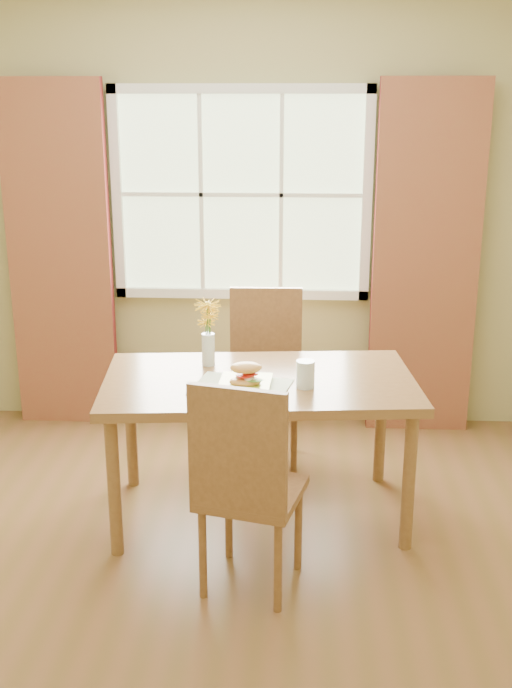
{
  "coord_description": "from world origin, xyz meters",
  "views": [
    {
      "loc": [
        0.37,
        -3.18,
        2.1
      ],
      "look_at": [
        0.17,
        0.53,
        0.94
      ],
      "focal_mm": 42.0,
      "sensor_mm": 36.0,
      "label": 1
    }
  ],
  "objects_px": {
    "dining_table": "(259,393)",
    "croissant_sandwich": "(246,374)",
    "chair_near": "(246,480)",
    "flower_vase": "(208,325)",
    "chair_far": "(265,368)",
    "water_glass": "(305,375)"
  },
  "relations": [
    {
      "from": "chair_near",
      "to": "chair_far",
      "type": "height_order",
      "value": "chair_far"
    },
    {
      "from": "chair_near",
      "to": "chair_far",
      "type": "relative_size",
      "value": 0.98
    },
    {
      "from": "chair_near",
      "to": "flower_vase",
      "type": "height_order",
      "value": "flower_vase"
    },
    {
      "from": "chair_far",
      "to": "flower_vase",
      "type": "distance_m",
      "value": 0.71
    },
    {
      "from": "croissant_sandwich",
      "to": "water_glass",
      "type": "relative_size",
      "value": 1.27
    },
    {
      "from": "water_glass",
      "to": "flower_vase",
      "type": "xyz_separation_m",
      "value": [
        -0.5,
        0.31,
        0.15
      ]
    },
    {
      "from": "chair_near",
      "to": "dining_table",
      "type": "bearing_deg",
      "value": 102.59
    },
    {
      "from": "chair_far",
      "to": "croissant_sandwich",
      "type": "distance_m",
      "value": 0.9
    },
    {
      "from": "dining_table",
      "to": "flower_vase",
      "type": "xyz_separation_m",
      "value": [
        -0.27,
        0.2,
        0.3
      ]
    },
    {
      "from": "dining_table",
      "to": "chair_near",
      "type": "xyz_separation_m",
      "value": [
        -0.02,
        -0.7,
        -0.13
      ]
    },
    {
      "from": "water_glass",
      "to": "dining_table",
      "type": "bearing_deg",
      "value": 153.93
    },
    {
      "from": "chair_near",
      "to": "croissant_sandwich",
      "type": "bearing_deg",
      "value": 107.96
    },
    {
      "from": "dining_table",
      "to": "chair_near",
      "type": "bearing_deg",
      "value": -97.1
    },
    {
      "from": "chair_near",
      "to": "flower_vase",
      "type": "distance_m",
      "value": 1.02
    },
    {
      "from": "croissant_sandwich",
      "to": "chair_near",
      "type": "bearing_deg",
      "value": -94.97
    },
    {
      "from": "chair_near",
      "to": "croissant_sandwich",
      "type": "relative_size",
      "value": 5.87
    },
    {
      "from": "dining_table",
      "to": "water_glass",
      "type": "height_order",
      "value": "water_glass"
    },
    {
      "from": "flower_vase",
      "to": "dining_table",
      "type": "bearing_deg",
      "value": -35.49
    },
    {
      "from": "flower_vase",
      "to": "chair_far",
      "type": "bearing_deg",
      "value": 61.99
    },
    {
      "from": "dining_table",
      "to": "croissant_sandwich",
      "type": "height_order",
      "value": "croissant_sandwich"
    },
    {
      "from": "croissant_sandwich",
      "to": "flower_vase",
      "type": "xyz_separation_m",
      "value": [
        -0.22,
        0.35,
        0.14
      ]
    },
    {
      "from": "chair_far",
      "to": "croissant_sandwich",
      "type": "bearing_deg",
      "value": -94.6
    }
  ]
}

